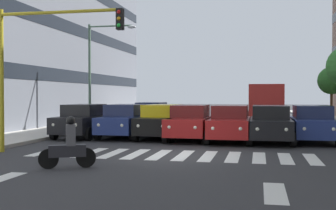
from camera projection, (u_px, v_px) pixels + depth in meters
ground_plane at (171, 155)px, 15.79m from camera, size 180.00×180.00×0.00m
crosswalk_markings at (171, 155)px, 15.79m from camera, size 10.35×2.80×0.01m
lane_arrow_0 at (275, 193)px, 9.69m from camera, size 0.50×2.20×0.01m
car_0 at (312, 123)px, 19.98m from camera, size 2.02×4.44×1.72m
car_1 at (270, 124)px, 19.79m from camera, size 2.02×4.44×1.72m
car_2 at (230, 123)px, 20.19m from camera, size 2.02×4.44×1.72m
car_3 at (190, 122)px, 20.89m from camera, size 2.02×4.44×1.72m
car_4 at (161, 121)px, 21.70m from camera, size 2.02×4.44×1.72m
car_5 at (125, 121)px, 22.24m from camera, size 2.02×4.44×1.72m
car_6 at (83, 120)px, 22.42m from camera, size 2.02×4.44×1.72m
car_row2_0 at (151, 115)px, 28.42m from camera, size 2.02×4.44×1.72m
bus_behind_traffic at (265, 99)px, 35.75m from camera, size 2.78×10.50×3.00m
motorcycle_with_rider at (68, 147)px, 12.96m from camera, size 1.57×0.85×1.57m
traffic_light_gantry at (36, 54)px, 16.29m from camera, size 5.02×0.36×5.50m
street_lamp_right at (98, 63)px, 27.71m from camera, size 3.20×0.28×6.62m
street_tree_3 at (332, 81)px, 34.36m from camera, size 2.20×2.20×4.32m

